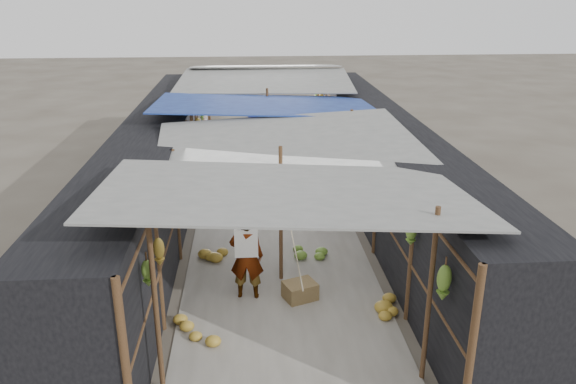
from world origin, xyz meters
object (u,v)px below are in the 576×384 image
object	(u,v)px
black_basin	(301,162)
vendor_elderly	(247,256)
vendor_seated	(306,193)
crate_near	(300,291)
shopper_blue	(252,164)

from	to	relation	value
black_basin	vendor_elderly	size ratio (longest dim) A/B	0.39
black_basin	vendor_seated	xyz separation A→B (m)	(-0.25, -3.74, 0.36)
crate_near	vendor_seated	size ratio (longest dim) A/B	0.60
crate_near	shopper_blue	distance (m)	5.80
vendor_elderly	shopper_blue	distance (m)	5.58
vendor_elderly	vendor_seated	bearing A→B (deg)	-103.82
vendor_elderly	vendor_seated	world-z (taller)	vendor_elderly
vendor_elderly	vendor_seated	xyz separation A→B (m)	(1.46, 4.09, -0.35)
vendor_seated	vendor_elderly	bearing A→B (deg)	-52.03
crate_near	black_basin	bearing A→B (deg)	63.05
crate_near	vendor_elderly	size ratio (longest dim) A/B	0.34
crate_near	black_basin	distance (m)	8.01
shopper_blue	black_basin	bearing A→B (deg)	27.99
crate_near	vendor_seated	xyz separation A→B (m)	(0.54, 4.23, 0.29)
black_basin	shopper_blue	bearing A→B (deg)	-124.58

